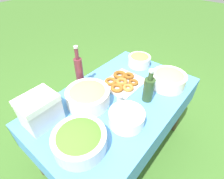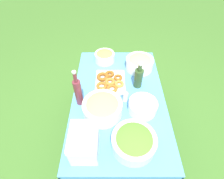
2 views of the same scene
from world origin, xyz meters
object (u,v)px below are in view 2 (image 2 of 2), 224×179
object	(u,v)px
olive_oil_bottle	(138,77)
cooler_box	(85,143)
plate_stack	(143,106)
bread_bowl	(102,107)
donut_platter	(110,81)
salad_bowl	(134,141)
pasta_bowl	(140,63)
olive_bowl	(105,56)
wine_bottle	(78,92)

from	to	relation	value
olive_oil_bottle	cooler_box	xyz separation A→B (m)	(-0.64, 0.43, 0.00)
plate_stack	bread_bowl	distance (m)	0.33
donut_platter	plate_stack	size ratio (longest dim) A/B	1.48
salad_bowl	cooler_box	size ratio (longest dim) A/B	1.36
pasta_bowl	olive_oil_bottle	world-z (taller)	olive_oil_bottle
bread_bowl	olive_bowl	bearing A→B (deg)	0.22
olive_oil_bottle	cooler_box	size ratio (longest dim) A/B	1.17
bread_bowl	cooler_box	distance (m)	0.34
olive_oil_bottle	bread_bowl	world-z (taller)	olive_oil_bottle
wine_bottle	plate_stack	bearing A→B (deg)	-98.54
pasta_bowl	donut_platter	world-z (taller)	pasta_bowl
salad_bowl	bread_bowl	distance (m)	0.37
donut_platter	plate_stack	distance (m)	0.43
plate_stack	olive_bowl	distance (m)	0.75
pasta_bowl	bread_bowl	bearing A→B (deg)	147.81
olive_bowl	wine_bottle	bearing A→B (deg)	161.39
olive_oil_bottle	plate_stack	bearing A→B (deg)	-177.59
plate_stack	cooler_box	xyz separation A→B (m)	(-0.35, 0.44, 0.06)
pasta_bowl	wine_bottle	world-z (taller)	wine_bottle
salad_bowl	bread_bowl	world-z (taller)	bread_bowl
salad_bowl	cooler_box	bearing A→B (deg)	95.23
donut_platter	olive_oil_bottle	bearing A→B (deg)	-97.43
pasta_bowl	olive_bowl	bearing A→B (deg)	71.19
cooler_box	olive_oil_bottle	bearing A→B (deg)	-33.76
pasta_bowl	cooler_box	size ratio (longest dim) A/B	1.21
salad_bowl	olive_bowl	world-z (taller)	salad_bowl
salad_bowl	donut_platter	world-z (taller)	salad_bowl
donut_platter	olive_oil_bottle	distance (m)	0.28
donut_platter	plate_stack	world-z (taller)	plate_stack
donut_platter	cooler_box	world-z (taller)	cooler_box
salad_bowl	olive_oil_bottle	distance (m)	0.62
pasta_bowl	salad_bowl	bearing A→B (deg)	171.32
olive_bowl	cooler_box	xyz separation A→B (m)	(-1.02, 0.10, 0.05)
olive_oil_bottle	cooler_box	world-z (taller)	olive_oil_bottle
olive_oil_bottle	donut_platter	bearing A→B (deg)	82.57
plate_stack	cooler_box	size ratio (longest dim) A/B	1.02
pasta_bowl	olive_oil_bottle	distance (m)	0.27
donut_platter	bread_bowl	world-z (taller)	bread_bowl
olive_oil_bottle	olive_bowl	size ratio (longest dim) A/B	1.27
pasta_bowl	olive_bowl	world-z (taller)	pasta_bowl
donut_platter	wine_bottle	xyz separation A→B (m)	(-0.24, 0.26, 0.12)
salad_bowl	olive_bowl	bearing A→B (deg)	13.21
wine_bottle	cooler_box	bearing A→B (deg)	-167.45
donut_platter	wine_bottle	distance (m)	0.37
salad_bowl	wine_bottle	bearing A→B (deg)	47.24
plate_stack	donut_platter	bearing A→B (deg)	40.81
wine_bottle	olive_oil_bottle	bearing A→B (deg)	-68.32
wine_bottle	cooler_box	size ratio (longest dim) A/B	1.56
cooler_box	plate_stack	bearing A→B (deg)	-51.40
donut_platter	bread_bowl	size ratio (longest dim) A/B	1.09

